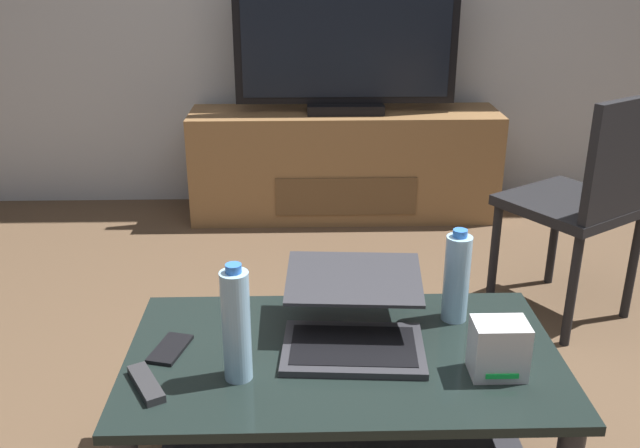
# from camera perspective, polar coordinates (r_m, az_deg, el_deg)

# --- Properties ---
(coffee_table) EXTENTS (1.09, 0.62, 0.45)m
(coffee_table) POSITION_cam_1_polar(r_m,az_deg,el_deg) (1.88, 1.85, -14.07)
(coffee_table) COLOR black
(coffee_table) RESTS_ON ground
(media_cabinet) EXTENTS (1.66, 0.42, 0.58)m
(media_cabinet) POSITION_cam_1_polar(r_m,az_deg,el_deg) (3.86, 1.98, 4.92)
(media_cabinet) COLOR olive
(media_cabinet) RESTS_ON ground
(television) EXTENTS (1.15, 0.20, 0.76)m
(television) POSITION_cam_1_polar(r_m,az_deg,el_deg) (3.70, 2.13, 14.67)
(television) COLOR black
(television) RESTS_ON media_cabinet
(dining_chair) EXTENTS (0.61, 0.61, 0.92)m
(dining_chair) POSITION_cam_1_polar(r_m,az_deg,el_deg) (2.84, 21.16, 2.14)
(dining_chair) COLOR black
(dining_chair) RESTS_ON ground
(laptop) EXTENTS (0.38, 0.40, 0.16)m
(laptop) POSITION_cam_1_polar(r_m,az_deg,el_deg) (1.82, 2.74, -7.78)
(laptop) COLOR #333338
(laptop) RESTS_ON coffee_table
(router_box) EXTENTS (0.13, 0.10, 0.14)m
(router_box) POSITION_cam_1_polar(r_m,az_deg,el_deg) (1.74, 14.35, -9.81)
(router_box) COLOR silver
(router_box) RESTS_ON coffee_table
(water_bottle_near) EXTENTS (0.07, 0.07, 0.26)m
(water_bottle_near) POSITION_cam_1_polar(r_m,az_deg,el_deg) (1.92, 11.07, -4.30)
(water_bottle_near) COLOR #99C6E5
(water_bottle_near) RESTS_ON coffee_table
(water_bottle_far) EXTENTS (0.07, 0.07, 0.30)m
(water_bottle_far) POSITION_cam_1_polar(r_m,az_deg,el_deg) (1.65, -6.84, -8.19)
(water_bottle_far) COLOR #99C6E5
(water_bottle_far) RESTS_ON coffee_table
(cell_phone) EXTENTS (0.10, 0.15, 0.01)m
(cell_phone) POSITION_cam_1_polar(r_m,az_deg,el_deg) (1.84, -12.12, -9.91)
(cell_phone) COLOR black
(cell_phone) RESTS_ON coffee_table
(tv_remote) EXTENTS (0.11, 0.16, 0.02)m
(tv_remote) POSITION_cam_1_polar(r_m,az_deg,el_deg) (1.72, -13.99, -12.52)
(tv_remote) COLOR #2D2D30
(tv_remote) RESTS_ON coffee_table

